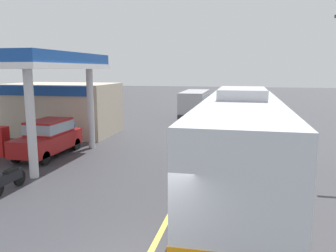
# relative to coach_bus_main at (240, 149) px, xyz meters

# --- Properties ---
(ground) EXTENTS (120.00, 120.00, 0.00)m
(ground) POSITION_rel_coach_bus_main_xyz_m (-2.01, 14.67, -1.72)
(ground) COLOR #38383D
(lane_divider_stripe) EXTENTS (0.16, 50.00, 0.01)m
(lane_divider_stripe) POSITION_rel_coach_bus_main_xyz_m (-2.01, 9.67, -1.72)
(lane_divider_stripe) COLOR #D8CC4C
(lane_divider_stripe) RESTS_ON ground
(coach_bus_main) EXTENTS (2.60, 11.04, 3.69)m
(coach_bus_main) POSITION_rel_coach_bus_main_xyz_m (0.00, 0.00, 0.00)
(coach_bus_main) COLOR silver
(coach_bus_main) RESTS_ON ground
(gas_station_roadside) EXTENTS (9.10, 11.95, 5.10)m
(gas_station_roadside) POSITION_rel_coach_bus_main_xyz_m (-11.84, 7.38, 0.91)
(gas_station_roadside) COLOR #194799
(gas_station_roadside) RESTS_ON ground
(car_at_pump) EXTENTS (1.70, 4.20, 1.82)m
(car_at_pump) POSITION_rel_coach_bus_main_xyz_m (-9.51, 3.80, -0.71)
(car_at_pump) COLOR maroon
(car_at_pump) RESTS_ON ground
(minibus_opposing_lane) EXTENTS (2.04, 6.13, 2.44)m
(minibus_opposing_lane) POSITION_rel_coach_bus_main_xyz_m (-4.11, 18.26, -0.25)
(minibus_opposing_lane) COLOR #A5A5AD
(minibus_opposing_lane) RESTS_ON ground
(motorcycle_parked_forecourt) EXTENTS (0.55, 1.80, 0.92)m
(motorcycle_parked_forecourt) POSITION_rel_coach_bus_main_xyz_m (-8.10, -1.09, -1.28)
(motorcycle_parked_forecourt) COLOR black
(motorcycle_parked_forecourt) RESTS_ON ground
(pedestrian_near_pump) EXTENTS (0.55, 0.22, 1.66)m
(pedestrian_near_pump) POSITION_rel_coach_bus_main_xyz_m (-9.26, 5.64, -0.79)
(pedestrian_near_pump) COLOR #33333F
(pedestrian_near_pump) RESTS_ON ground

